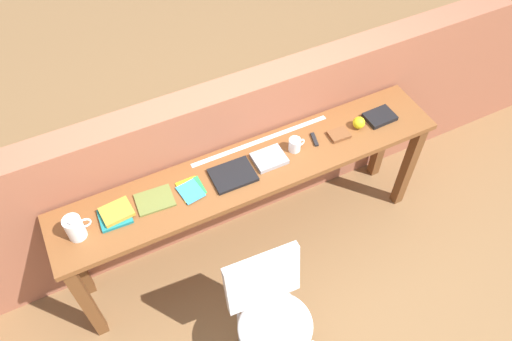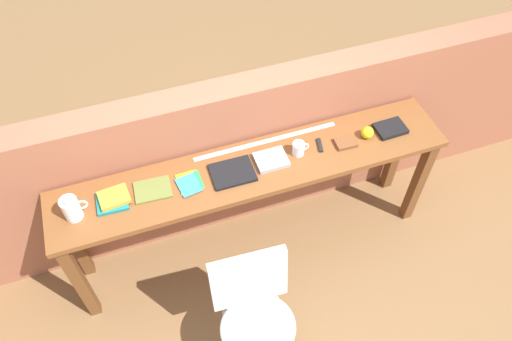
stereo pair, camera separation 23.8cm
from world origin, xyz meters
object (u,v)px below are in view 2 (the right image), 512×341
Objects in this scene: book_stack_leftmost at (113,199)px; book_open_centre at (233,173)px; chair_white_moulded at (255,311)px; sports_ball_small at (367,133)px; book_repair_rightmost at (390,128)px; magazine_cycling at (153,190)px; pamphlet_pile_colourful at (190,183)px; pitcher_white at (72,208)px; leather_journal_brown at (345,143)px; multitool_folded at (320,145)px; mug at (299,148)px.

book_stack_leftmost is 0.71m from book_open_centre.
chair_white_moulded is 11.13× the size of sports_ball_small.
sports_ball_small is 0.41× the size of book_repair_rightmost.
book_open_centre is at bearing -0.40° from magazine_cycling.
book_stack_leftmost is 0.94× the size of magazine_cycling.
book_repair_rightmost reaches higher than pamphlet_pile_colourful.
sports_ball_small is (0.91, 0.01, 0.03)m from book_open_centre.
magazine_cycling is at bearing 4.54° from pitcher_white.
magazine_cycling reaches higher than pamphlet_pile_colourful.
leather_journal_brown is 0.33m from book_repair_rightmost.
pamphlet_pile_colourful is at bearing -1.69° from magazine_cycling.
pamphlet_pile_colourful is 1.34m from book_repair_rightmost.
book_repair_rightmost is (0.49, -0.02, 0.01)m from multitool_folded.
leather_journal_brown is (0.86, 0.72, 0.37)m from chair_white_moulded.
sports_ball_small is at bearing -0.70° from book_stack_leftmost.
pamphlet_pile_colourful is (-0.16, 0.74, 0.36)m from chair_white_moulded.
book_open_centre is at bearing 0.07° from pitcher_white.
pitcher_white is (-0.83, 0.72, 0.43)m from chair_white_moulded.
book_open_centre is 0.75m from leather_journal_brown.
chair_white_moulded is 4.16× the size of magazine_cycling.
book_repair_rightmost reaches higher than magazine_cycling.
multitool_folded is (1.07, -0.00, 0.00)m from magazine_cycling.
magazine_cycling is at bearing 178.92° from sports_ball_small.
sports_ball_small is at bearing -0.27° from pamphlet_pile_colourful.
sports_ball_small is at bearing 179.73° from book_repair_rightmost.
pamphlet_pile_colourful is at bearing -179.31° from mug.
chair_white_moulded is 4.68× the size of pamphlet_pile_colourful.
pitcher_white reaches higher than mug.
book_repair_rightmost is (0.33, 0.01, 0.00)m from leather_journal_brown.
book_repair_rightmost is (1.19, 0.74, 0.37)m from chair_white_moulded.
pitcher_white is at bearing -178.68° from multitool_folded.
multitool_folded reaches higher than pamphlet_pile_colourful.
sports_ball_small is (1.01, 0.73, 0.39)m from chair_white_moulded.
book_repair_rightmost is (1.56, -0.02, 0.01)m from magazine_cycling.
pamphlet_pile_colourful is 1.47× the size of leather_journal_brown.
mug is at bearing 177.80° from leather_journal_brown.
magazine_cycling is 1.65× the size of leather_journal_brown.
chair_white_moulded is 0.82m from book_open_centre.
book_open_centre reaches higher than magazine_cycling.
chair_white_moulded is at bearing -126.27° from mug.
mug is 0.47m from sports_ball_small.
pamphlet_pile_colourful is 1.73× the size of mug.
pitcher_white reaches higher than multitool_folded.
book_stack_leftmost is at bearing 7.56° from pitcher_white.
book_stack_leftmost is 1.54× the size of leather_journal_brown.
leather_journal_brown is at bearing -178.81° from book_repair_rightmost.
book_open_centre reaches higher than multitool_folded.
sports_ball_small is (1.39, -0.03, 0.03)m from magazine_cycling.
book_repair_rightmost reaches higher than multitool_folded.
magazine_cycling is 1.07m from multitool_folded.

